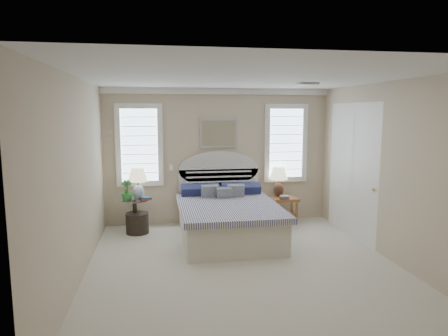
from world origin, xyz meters
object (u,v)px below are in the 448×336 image
at_px(nightstand_right, 285,205).
at_px(lamp_right, 278,178).
at_px(floor_pot, 137,223).
at_px(lamp_left, 138,180).
at_px(bed, 227,216).
at_px(side_table_left, 135,212).

xyz_separation_m(nightstand_right, lamp_right, (-0.09, 0.15, 0.52)).
xyz_separation_m(floor_pot, lamp_left, (0.03, 0.06, 0.80)).
xyz_separation_m(bed, side_table_left, (-1.65, 0.59, 0.00)).
bearing_deg(floor_pot, lamp_right, 6.83).
bearing_deg(nightstand_right, lamp_right, 121.95).
height_order(side_table_left, nightstand_right, side_table_left).
distance_m(side_table_left, lamp_right, 2.91).
bearing_deg(lamp_left, side_table_left, 160.47).
xyz_separation_m(side_table_left, lamp_right, (2.86, 0.25, 0.52)).
distance_m(floor_pot, lamp_left, 0.80).
bearing_deg(floor_pot, bed, -17.45).
xyz_separation_m(nightstand_right, floor_pot, (-2.91, -0.19, -0.19)).
xyz_separation_m(side_table_left, nightstand_right, (2.95, 0.10, -0.00)).
height_order(lamp_left, lamp_right, lamp_left).
relative_size(nightstand_right, lamp_left, 0.91).
distance_m(side_table_left, floor_pot, 0.22).
bearing_deg(lamp_left, lamp_right, 5.67).
xyz_separation_m(nightstand_right, lamp_left, (-2.88, -0.13, 0.60)).
height_order(bed, lamp_right, bed).
bearing_deg(lamp_left, bed, -19.75).
distance_m(floor_pot, lamp_right, 2.92).
distance_m(nightstand_right, lamp_right, 0.54).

